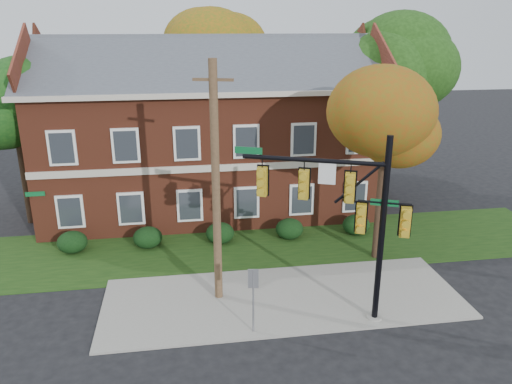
{
  "coord_description": "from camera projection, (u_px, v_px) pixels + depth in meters",
  "views": [
    {
      "loc": [
        -3.7,
        -15.91,
        10.35
      ],
      "look_at": [
        -0.78,
        3.0,
        3.84
      ],
      "focal_mm": 35.0,
      "sensor_mm": 36.0,
      "label": 1
    }
  ],
  "objects": [
    {
      "name": "hedge_left",
      "position": [
        148.0,
        237.0,
        24.05
      ],
      "size": [
        1.4,
        1.26,
        1.05
      ],
      "primitive_type": "ellipsoid",
      "color": "black",
      "rests_on": "ground"
    },
    {
      "name": "tree_right_rear",
      "position": [
        399.0,
        63.0,
        29.47
      ],
      "size": [
        6.3,
        5.95,
        10.62
      ],
      "color": "black",
      "rests_on": "ground"
    },
    {
      "name": "hedge_right",
      "position": [
        289.0,
        229.0,
        25.06
      ],
      "size": [
        1.4,
        1.26,
        1.05
      ],
      "primitive_type": "ellipsoid",
      "color": "black",
      "rests_on": "ground"
    },
    {
      "name": "ground",
      "position": [
        289.0,
        313.0,
        18.75
      ],
      "size": [
        120.0,
        120.0,
        0.0
      ],
      "primitive_type": "plane",
      "color": "black",
      "rests_on": "ground"
    },
    {
      "name": "traffic_signal",
      "position": [
        347.0,
        208.0,
        17.2
      ],
      "size": [
        5.8,
        2.47,
        6.9
      ],
      "rotation": [
        0.0,
        0.0,
        -0.38
      ],
      "color": "gray",
      "rests_on": "ground"
    },
    {
      "name": "hedge_far_left",
      "position": [
        72.0,
        242.0,
        23.55
      ],
      "size": [
        1.4,
        1.26,
        1.05
      ],
      "primitive_type": "ellipsoid",
      "color": "black",
      "rests_on": "ground"
    },
    {
      "name": "tree_left_rear",
      "position": [
        17.0,
        100.0,
        25.04
      ],
      "size": [
        5.4,
        5.1,
        8.88
      ],
      "color": "black",
      "rests_on": "ground"
    },
    {
      "name": "apartment_building",
      "position": [
        210.0,
        123.0,
        28.04
      ],
      "size": [
        18.8,
        8.8,
        9.74
      ],
      "color": "brown",
      "rests_on": "ground"
    },
    {
      "name": "sign_post",
      "position": [
        253.0,
        290.0,
        16.99
      ],
      "size": [
        0.36,
        0.1,
        2.5
      ],
      "rotation": [
        0.0,
        0.0,
        -0.15
      ],
      "color": "slate",
      "rests_on": "ground"
    },
    {
      "name": "hedge_center",
      "position": [
        220.0,
        233.0,
        24.56
      ],
      "size": [
        1.4,
        1.26,
        1.05
      ],
      "primitive_type": "ellipsoid",
      "color": "black",
      "rests_on": "ground"
    },
    {
      "name": "tree_near_right",
      "position": [
        394.0,
        115.0,
        20.97
      ],
      "size": [
        4.5,
        4.25,
        8.58
      ],
      "color": "black",
      "rests_on": "ground"
    },
    {
      "name": "sidewalk",
      "position": [
        283.0,
        298.0,
        19.67
      ],
      "size": [
        14.0,
        5.0,
        0.08
      ],
      "primitive_type": "cube",
      "color": "gray",
      "rests_on": "ground"
    },
    {
      "name": "grass_strip",
      "position": [
        262.0,
        246.0,
        24.36
      ],
      "size": [
        30.0,
        6.0,
        0.04
      ],
      "primitive_type": "cube",
      "color": "#193811",
      "rests_on": "ground"
    },
    {
      "name": "tree_far_rear",
      "position": [
        220.0,
        46.0,
        34.33
      ],
      "size": [
        6.84,
        6.46,
        11.52
      ],
      "color": "black",
      "rests_on": "ground"
    },
    {
      "name": "hedge_far_right",
      "position": [
        356.0,
        225.0,
        25.57
      ],
      "size": [
        1.4,
        1.26,
        1.05
      ],
      "primitive_type": "ellipsoid",
      "color": "black",
      "rests_on": "ground"
    },
    {
      "name": "utility_pole",
      "position": [
        216.0,
        186.0,
        18.27
      ],
      "size": [
        1.4,
        0.51,
        9.22
      ],
      "rotation": [
        0.0,
        0.0,
        -0.29
      ],
      "color": "#4D3923",
      "rests_on": "ground"
    }
  ]
}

